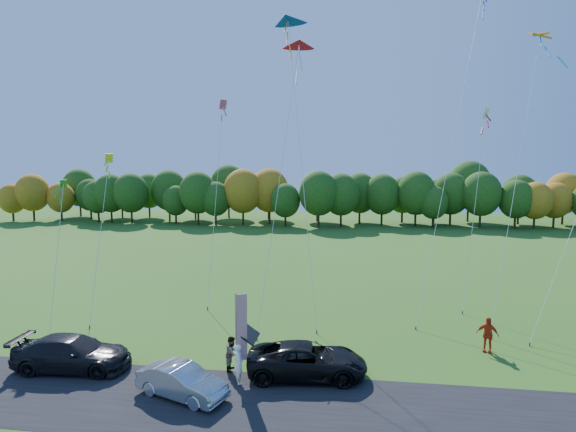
# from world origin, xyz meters

# --- Properties ---
(ground) EXTENTS (160.00, 160.00, 0.00)m
(ground) POSITION_xyz_m (0.00, 0.00, 0.00)
(ground) COLOR #2B5817
(asphalt_strip) EXTENTS (90.00, 6.00, 0.01)m
(asphalt_strip) POSITION_xyz_m (0.00, -4.00, 0.01)
(asphalt_strip) COLOR black
(asphalt_strip) RESTS_ON ground
(tree_line) EXTENTS (116.00, 12.00, 10.00)m
(tree_line) POSITION_xyz_m (0.00, 55.00, 0.00)
(tree_line) COLOR #1E4711
(tree_line) RESTS_ON ground
(black_suv) EXTENTS (5.99, 3.20, 1.60)m
(black_suv) POSITION_xyz_m (1.89, -1.01, 0.80)
(black_suv) COLOR black
(black_suv) RESTS_ON ground
(silver_sedan) EXTENTS (4.47, 2.83, 1.39)m
(silver_sedan) POSITION_xyz_m (-3.38, -3.69, 0.70)
(silver_sedan) COLOR #B9BABE
(silver_sedan) RESTS_ON ground
(dark_truck_a) EXTENTS (5.89, 2.73, 1.67)m
(dark_truck_a) POSITION_xyz_m (-9.79, -1.86, 0.83)
(dark_truck_a) COLOR black
(dark_truck_a) RESTS_ON ground
(person_tailgate_a) EXTENTS (0.69, 0.81, 1.87)m
(person_tailgate_a) POSITION_xyz_m (-1.21, -2.14, 0.94)
(person_tailgate_a) COLOR white
(person_tailgate_a) RESTS_ON ground
(person_tailgate_b) EXTENTS (0.65, 0.83, 1.70)m
(person_tailgate_b) POSITION_xyz_m (-1.87, -0.84, 0.85)
(person_tailgate_b) COLOR gray
(person_tailgate_b) RESTS_ON ground
(person_east) EXTENTS (1.23, 0.85, 1.94)m
(person_east) POSITION_xyz_m (11.38, 3.20, 0.97)
(person_east) COLOR red
(person_east) RESTS_ON ground
(feather_flag) EXTENTS (0.52, 0.29, 4.27)m
(feather_flag) POSITION_xyz_m (-1.19, -1.79, 2.61)
(feather_flag) COLOR #999999
(feather_flag) RESTS_ON ground
(kite_delta_blue) EXTENTS (4.80, 12.56, 23.56)m
(kite_delta_blue) POSITION_xyz_m (0.24, 10.45, 11.36)
(kite_delta_blue) COLOR #4C3F33
(kite_delta_blue) RESTS_ON ground
(kite_parafoil_orange) EXTENTS (8.59, 14.02, 25.29)m
(kite_parafoil_orange) POSITION_xyz_m (11.30, 12.77, 12.40)
(kite_parafoil_orange) COLOR #4C3F33
(kite_parafoil_orange) RESTS_ON ground
(kite_delta_red) EXTENTS (2.51, 11.47, 20.71)m
(kite_delta_red) POSITION_xyz_m (-0.76, 8.52, 10.34)
(kite_delta_red) COLOR #4C3F33
(kite_delta_red) RESTS_ON ground
(kite_parafoil_rainbow) EXTENTS (6.10, 7.92, 19.67)m
(kite_parafoil_rainbow) POSITION_xyz_m (14.44, 8.88, 9.71)
(kite_parafoil_rainbow) COLOR #4C3F33
(kite_parafoil_rainbow) RESTS_ON ground
(kite_diamond_yellow) EXTENTS (2.43, 6.99, 11.39)m
(kite_diamond_yellow) POSITION_xyz_m (-13.11, 6.72, 5.49)
(kite_diamond_yellow) COLOR #4C3F33
(kite_diamond_yellow) RESTS_ON ground
(kite_diamond_green) EXTENTS (2.48, 5.50, 9.50)m
(kite_diamond_green) POSITION_xyz_m (-13.79, 2.98, 4.61)
(kite_diamond_green) COLOR #4C3F33
(kite_diamond_green) RESTS_ON ground
(kite_diamond_white) EXTENTS (2.97, 5.54, 14.85)m
(kite_diamond_white) POSITION_xyz_m (12.77, 12.05, 7.20)
(kite_diamond_white) COLOR #4C3F33
(kite_diamond_white) RESTS_ON ground
(kite_diamond_pink) EXTENTS (1.27, 6.93, 15.84)m
(kite_diamond_pink) POSITION_xyz_m (-6.26, 11.34, 7.91)
(kite_diamond_pink) COLOR #4C3F33
(kite_diamond_pink) RESTS_ON ground
(kite_diamond_blue_low) EXTENTS (5.27, 5.10, 9.61)m
(kite_diamond_blue_low) POSITION_xyz_m (16.36, 6.60, 4.56)
(kite_diamond_blue_low) COLOR #4C3F33
(kite_diamond_blue_low) RESTS_ON ground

